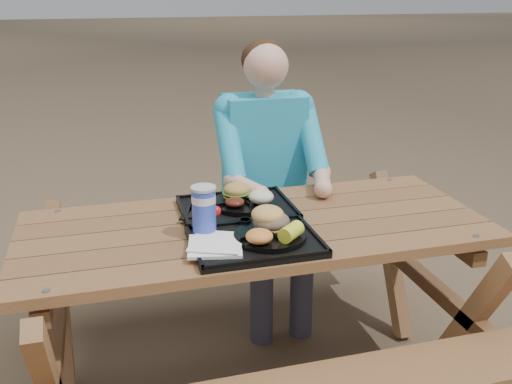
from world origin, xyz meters
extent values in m
plane|color=#999999|center=(0.00, 0.00, 0.00)|extent=(60.00, 60.00, 0.00)
cube|color=black|center=(-0.06, -0.18, 0.76)|extent=(0.45, 0.35, 0.02)
cube|color=black|center=(-0.04, 0.14, 0.76)|extent=(0.45, 0.35, 0.02)
cylinder|color=black|center=(0.00, -0.19, 0.78)|extent=(0.26, 0.26, 0.02)
cylinder|color=black|center=(-0.01, 0.15, 0.78)|extent=(0.26, 0.26, 0.02)
cube|color=white|center=(-0.21, -0.21, 0.78)|extent=(0.22, 0.22, 0.02)
cylinder|color=#1A37C4|center=(-0.22, -0.09, 0.86)|extent=(0.09, 0.09, 0.17)
cylinder|color=black|center=(-0.06, -0.06, 0.78)|extent=(0.05, 0.05, 0.03)
cylinder|color=yellow|center=(0.01, -0.05, 0.78)|extent=(0.04, 0.04, 0.03)
ellipsoid|color=#F49740|center=(-0.06, -0.25, 0.81)|extent=(0.10, 0.10, 0.05)
cube|color=black|center=(-0.22, 0.14, 0.77)|extent=(0.07, 0.17, 0.01)
ellipsoid|color=#531E10|center=(-0.06, 0.10, 0.81)|extent=(0.08, 0.08, 0.04)
ellipsoid|color=#F0E5CC|center=(0.05, 0.10, 0.82)|extent=(0.10, 0.10, 0.06)
camera|label=1|loc=(-0.54, -1.96, 1.62)|focal=40.00mm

